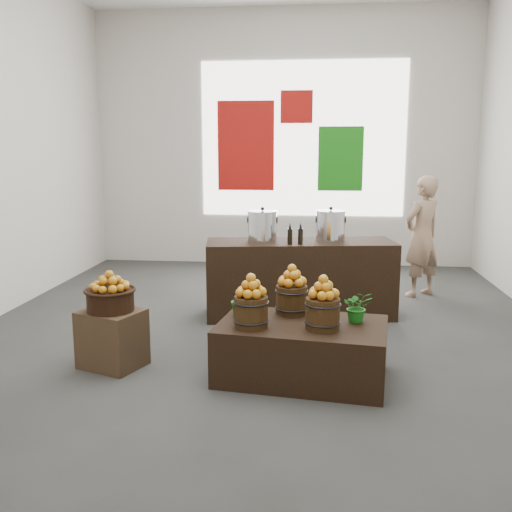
# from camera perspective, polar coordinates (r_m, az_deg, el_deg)

# --- Properties ---
(ground) EXTENTS (7.00, 7.00, 0.00)m
(ground) POSITION_cam_1_polar(r_m,az_deg,el_deg) (6.02, 0.78, -7.26)
(ground) COLOR #353532
(ground) RESTS_ON ground
(back_wall) EXTENTS (6.00, 0.04, 4.00)m
(back_wall) POSITION_cam_1_polar(r_m,az_deg,el_deg) (9.22, 2.78, 11.56)
(back_wall) COLOR beige
(back_wall) RESTS_ON ground
(back_opening) EXTENTS (3.20, 0.02, 2.40)m
(back_opening) POSITION_cam_1_polar(r_m,az_deg,el_deg) (9.19, 4.68, 11.54)
(back_opening) COLOR white
(back_opening) RESTS_ON back_wall
(deco_red_left) EXTENTS (0.90, 0.04, 1.40)m
(deco_red_left) POSITION_cam_1_polar(r_m,az_deg,el_deg) (9.24, -1.02, 10.95)
(deco_red_left) COLOR #9A100B
(deco_red_left) RESTS_ON back_wall
(deco_green_right) EXTENTS (0.70, 0.04, 1.00)m
(deco_green_right) POSITION_cam_1_polar(r_m,az_deg,el_deg) (9.18, 8.45, 9.59)
(deco_green_right) COLOR #157111
(deco_green_right) RESTS_ON back_wall
(deco_red_upper) EXTENTS (0.50, 0.04, 0.50)m
(deco_red_upper) POSITION_cam_1_polar(r_m,az_deg,el_deg) (9.20, 4.08, 14.66)
(deco_red_upper) COLOR #9A100B
(deco_red_upper) RESTS_ON back_wall
(crate) EXTENTS (0.61, 0.56, 0.50)m
(crate) POSITION_cam_1_polar(r_m,az_deg,el_deg) (5.09, -14.18, -8.01)
(crate) COLOR #4A3522
(crate) RESTS_ON ground
(wicker_basket) EXTENTS (0.40, 0.40, 0.18)m
(wicker_basket) POSITION_cam_1_polar(r_m,az_deg,el_deg) (5.00, -14.36, -4.33)
(wicker_basket) COLOR black
(wicker_basket) RESTS_ON crate
(apples_in_basket) EXTENTS (0.31, 0.31, 0.17)m
(apples_in_basket) POSITION_cam_1_polar(r_m,az_deg,el_deg) (4.96, -14.45, -2.40)
(apples_in_basket) COLOR #8F0406
(apples_in_basket) RESTS_ON wicker_basket
(display_table) EXTENTS (1.44, 1.00, 0.46)m
(display_table) POSITION_cam_1_polar(r_m,az_deg,el_deg) (4.72, 4.61, -9.42)
(display_table) COLOR black
(display_table) RESTS_ON ground
(apple_bucket_front_left) EXTENTS (0.27, 0.27, 0.25)m
(apple_bucket_front_left) POSITION_cam_1_polar(r_m,az_deg,el_deg) (4.51, -0.50, -5.60)
(apple_bucket_front_left) COLOR #38240F
(apple_bucket_front_left) RESTS_ON display_table
(apples_in_bucket_front_left) EXTENTS (0.20, 0.20, 0.18)m
(apples_in_bucket_front_left) POSITION_cam_1_polar(r_m,az_deg,el_deg) (4.46, -0.51, -2.96)
(apples_in_bucket_front_left) COLOR #8F0406
(apples_in_bucket_front_left) RESTS_ON apple_bucket_front_left
(apple_bucket_front_right) EXTENTS (0.27, 0.27, 0.25)m
(apple_bucket_front_right) POSITION_cam_1_polar(r_m,az_deg,el_deg) (4.49, 6.68, -5.75)
(apple_bucket_front_right) COLOR #38240F
(apple_bucket_front_right) RESTS_ON display_table
(apples_in_bucket_front_right) EXTENTS (0.20, 0.20, 0.18)m
(apples_in_bucket_front_right) POSITION_cam_1_polar(r_m,az_deg,el_deg) (4.44, 6.74, -3.10)
(apples_in_bucket_front_right) COLOR #8F0406
(apples_in_bucket_front_right) RESTS_ON apple_bucket_front_right
(apple_bucket_rear) EXTENTS (0.27, 0.27, 0.25)m
(apple_bucket_rear) POSITION_cam_1_polar(r_m,az_deg,el_deg) (4.87, 3.58, -4.40)
(apple_bucket_rear) COLOR #38240F
(apple_bucket_rear) RESTS_ON display_table
(apples_in_bucket_rear) EXTENTS (0.20, 0.20, 0.18)m
(apples_in_bucket_rear) POSITION_cam_1_polar(r_m,az_deg,el_deg) (4.82, 3.61, -1.95)
(apples_in_bucket_rear) COLOR #8F0406
(apples_in_bucket_rear) RESTS_ON apple_bucket_rear
(herb_garnish_right) EXTENTS (0.26, 0.23, 0.26)m
(herb_garnish_right) POSITION_cam_1_polar(r_m,az_deg,el_deg) (4.70, 10.11, -4.99)
(herb_garnish_right) COLOR #156516
(herb_garnish_right) RESTS_ON display_table
(herb_garnish_left) EXTENTS (0.16, 0.14, 0.27)m
(herb_garnish_left) POSITION_cam_1_polar(r_m,az_deg,el_deg) (4.83, -1.65, -4.37)
(herb_garnish_left) COLOR #156516
(herb_garnish_left) RESTS_ON display_table
(counter) EXTENTS (2.14, 0.96, 0.85)m
(counter) POSITION_cam_1_polar(r_m,az_deg,el_deg) (6.40, 4.43, -2.26)
(counter) COLOR black
(counter) RESTS_ON ground
(stock_pot_left) EXTENTS (0.32, 0.32, 0.32)m
(stock_pot_left) POSITION_cam_1_polar(r_m,az_deg,el_deg) (6.26, 0.65, 2.90)
(stock_pot_left) COLOR silver
(stock_pot_left) RESTS_ON counter
(stock_pot_center) EXTENTS (0.32, 0.32, 0.32)m
(stock_pot_center) POSITION_cam_1_polar(r_m,az_deg,el_deg) (6.34, 7.46, 2.92)
(stock_pot_center) COLOR silver
(stock_pot_center) RESTS_ON counter
(oil_cruets) EXTENTS (0.16, 0.08, 0.24)m
(oil_cruets) POSITION_cam_1_polar(r_m,az_deg,el_deg) (6.10, 4.73, 2.26)
(oil_cruets) COLOR black
(oil_cruets) RESTS_ON counter
(shopper) EXTENTS (0.67, 0.63, 1.53)m
(shopper) POSITION_cam_1_polar(r_m,az_deg,el_deg) (7.48, 16.25, 1.87)
(shopper) COLOR #97775C
(shopper) RESTS_ON ground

